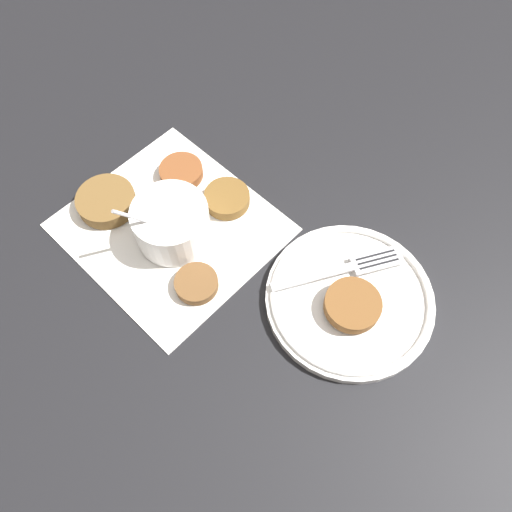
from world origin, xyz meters
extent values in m
plane|color=black|center=(0.00, 0.00, 0.00)|extent=(4.00, 4.00, 0.00)
cube|color=white|center=(0.00, -0.02, 0.00)|extent=(0.33, 0.31, 0.00)
cylinder|color=white|center=(-0.02, -0.02, 0.03)|extent=(0.11, 0.11, 0.06)
cylinder|color=orange|center=(-0.02, -0.02, 0.02)|extent=(0.09, 0.09, 0.03)
cone|color=white|center=(0.04, -0.02, 0.06)|extent=(0.02, 0.02, 0.02)
cylinder|color=silver|center=(-0.01, 0.02, 0.07)|extent=(0.01, 0.07, 0.10)
cylinder|color=brown|center=(0.07, -0.08, 0.01)|extent=(0.07, 0.07, 0.02)
cylinder|color=brown|center=(0.09, 0.04, 0.01)|extent=(0.09, 0.09, 0.02)
cylinder|color=brown|center=(-0.01, -0.11, 0.01)|extent=(0.07, 0.07, 0.02)
cylinder|color=brown|center=(-0.10, 0.00, 0.01)|extent=(0.06, 0.06, 0.01)
cylinder|color=white|center=(-0.24, -0.16, 0.01)|extent=(0.23, 0.23, 0.01)
torus|color=white|center=(-0.24, -0.16, 0.02)|extent=(0.22, 0.22, 0.01)
cylinder|color=brown|center=(-0.26, -0.14, 0.03)|extent=(0.07, 0.07, 0.02)
cube|color=silver|center=(-0.19, -0.13, 0.02)|extent=(0.05, 0.11, 0.00)
cube|color=silver|center=(-0.22, -0.22, 0.02)|extent=(0.05, 0.08, 0.00)
cube|color=black|center=(-0.23, -0.22, 0.02)|extent=(0.02, 0.05, 0.00)
cube|color=black|center=(-0.22, -0.22, 0.02)|extent=(0.02, 0.05, 0.00)
cube|color=black|center=(-0.22, -0.22, 0.02)|extent=(0.02, 0.05, 0.00)
camera|label=1|loc=(-0.39, 0.10, 0.63)|focal=35.00mm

